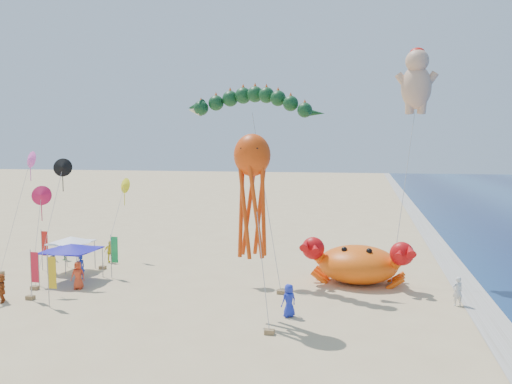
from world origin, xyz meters
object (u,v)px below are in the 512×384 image
at_px(crab_inflatable, 358,263).
at_px(canopy_blue, 71,247).
at_px(dragon_kite, 250,107).
at_px(canopy_white, 71,240).
at_px(octopus_kite, 252,186).
at_px(cherub_kite, 416,79).

height_order(crab_inflatable, canopy_blue, crab_inflatable).
height_order(dragon_kite, canopy_white, dragon_kite).
height_order(crab_inflatable, canopy_white, crab_inflatable).
distance_m(octopus_kite, canopy_white, 18.19).
distance_m(crab_inflatable, canopy_white, 21.51).
bearing_deg(dragon_kite, cherub_kite, 16.09).
bearing_deg(canopy_white, canopy_blue, -56.87).
relative_size(dragon_kite, cherub_kite, 0.81).
bearing_deg(dragon_kite, crab_inflatable, 2.20).
relative_size(dragon_kite, canopy_white, 4.50).
height_order(octopus_kite, canopy_white, octopus_kite).
distance_m(octopus_kite, canopy_blue, 15.78).
distance_m(crab_inflatable, cherub_kite, 13.76).
bearing_deg(cherub_kite, octopus_kite, -128.76).
xyz_separation_m(canopy_blue, canopy_white, (-1.69, 2.58, -0.00)).
xyz_separation_m(dragon_kite, cherub_kite, (11.46, 3.31, 1.97)).
bearing_deg(crab_inflatable, cherub_kite, 38.21).
bearing_deg(crab_inflatable, dragon_kite, -177.80).
xyz_separation_m(cherub_kite, canopy_blue, (-23.59, -6.93, -11.87)).
xyz_separation_m(cherub_kite, octopus_kite, (-9.37, -11.67, -6.94)).
distance_m(cherub_kite, octopus_kite, 16.50).
height_order(crab_inflatable, cherub_kite, cherub_kite).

